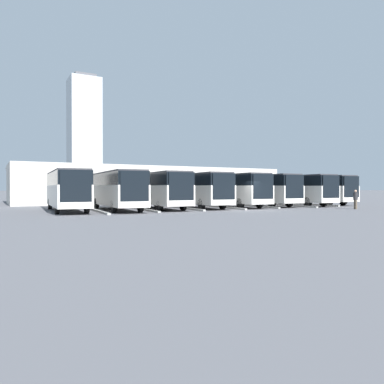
% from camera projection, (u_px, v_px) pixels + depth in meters
% --- Properties ---
extents(ground_plane, '(600.00, 600.00, 0.00)m').
position_uv_depth(ground_plane, '(249.00, 210.00, 32.19)').
color(ground_plane, '#5B5B60').
extents(bus_0, '(3.11, 11.22, 3.30)m').
position_uv_depth(bus_0, '(314.00, 189.00, 44.22)').
color(bus_0, silver).
rests_on(bus_0, ground_plane).
extents(curb_divider_0, '(0.73, 7.82, 0.15)m').
position_uv_depth(curb_divider_0, '(312.00, 204.00, 41.84)').
color(curb_divider_0, '#9E9E99').
rests_on(curb_divider_0, ground_plane).
extents(bus_1, '(3.11, 11.22, 3.30)m').
position_uv_depth(bus_1, '(294.00, 189.00, 41.56)').
color(bus_1, silver).
rests_on(bus_1, ground_plane).
extents(curb_divider_1, '(0.73, 7.82, 0.15)m').
position_uv_depth(curb_divider_1, '(290.00, 206.00, 39.18)').
color(curb_divider_1, '#9E9E99').
rests_on(curb_divider_1, ground_plane).
extents(bus_2, '(3.11, 11.22, 3.30)m').
position_uv_depth(bus_2, '(261.00, 189.00, 40.33)').
color(bus_2, silver).
rests_on(bus_2, ground_plane).
extents(curb_divider_2, '(0.73, 7.82, 0.15)m').
position_uv_depth(curb_divider_2, '(255.00, 206.00, 37.95)').
color(curb_divider_2, '#9E9E99').
rests_on(curb_divider_2, ground_plane).
extents(bus_3, '(3.11, 11.22, 3.30)m').
position_uv_depth(bus_3, '(231.00, 189.00, 38.14)').
color(bus_3, silver).
rests_on(bus_3, ground_plane).
extents(curb_divider_3, '(0.73, 7.82, 0.15)m').
position_uv_depth(curb_divider_3, '(224.00, 207.00, 35.76)').
color(curb_divider_3, '#9E9E99').
rests_on(curb_divider_3, ground_plane).
extents(bus_4, '(3.11, 11.22, 3.30)m').
position_uv_depth(bus_4, '(196.00, 189.00, 36.41)').
color(bus_4, silver).
rests_on(bus_4, ground_plane).
extents(curb_divider_4, '(0.73, 7.82, 0.15)m').
position_uv_depth(curb_divider_4, '(185.00, 208.00, 34.03)').
color(curb_divider_4, '#9E9E99').
rests_on(curb_divider_4, ground_plane).
extents(bus_5, '(3.11, 11.22, 3.30)m').
position_uv_depth(bus_5, '(158.00, 189.00, 34.45)').
color(bus_5, silver).
rests_on(bus_5, ground_plane).
extents(curb_divider_5, '(0.73, 7.82, 0.15)m').
position_uv_depth(curb_divider_5, '(144.00, 209.00, 32.07)').
color(curb_divider_5, '#9E9E99').
rests_on(curb_divider_5, ground_plane).
extents(bus_6, '(3.11, 11.22, 3.30)m').
position_uv_depth(bus_6, '(117.00, 189.00, 32.15)').
color(bus_6, silver).
rests_on(bus_6, ground_plane).
extents(curb_divider_6, '(0.73, 7.82, 0.15)m').
position_uv_depth(curb_divider_6, '(98.00, 211.00, 29.76)').
color(curb_divider_6, '#9E9E99').
rests_on(curb_divider_6, ground_plane).
extents(bus_7, '(3.11, 11.22, 3.30)m').
position_uv_depth(bus_7, '(67.00, 189.00, 30.81)').
color(bus_7, silver).
rests_on(bus_7, ground_plane).
extents(pedestrian, '(0.52, 0.52, 1.75)m').
position_uv_depth(pedestrian, '(355.00, 199.00, 33.80)').
color(pedestrian, brown).
rests_on(pedestrian, ground_plane).
extents(station_building, '(35.71, 12.64, 4.72)m').
position_uv_depth(station_building, '(153.00, 185.00, 51.31)').
color(station_building, beige).
rests_on(station_building, ground_plane).
extents(office_tower, '(19.85, 19.85, 78.00)m').
position_uv_depth(office_tower, '(84.00, 134.00, 252.10)').
color(office_tower, '#ADB2B7').
rests_on(office_tower, ground_plane).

